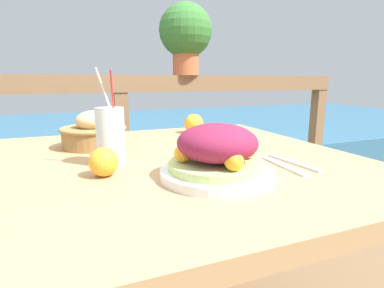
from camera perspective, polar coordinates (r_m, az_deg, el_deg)
patio_table at (r=0.88m, az=-4.55°, el=-8.46°), size 1.06×1.00×0.75m
railing_fence at (r=1.66m, az=-13.27°, el=4.32°), size 2.80×0.08×0.99m
sea_backdrop at (r=4.21m, az=-18.11°, el=0.74°), size 12.00×4.00×0.36m
salad_plate at (r=0.67m, az=4.79°, el=-2.06°), size 0.26×0.26×0.12m
drink_glass at (r=0.80m, az=-15.24°, el=1.45°), size 0.08×0.08×0.25m
bread_basket at (r=1.04m, az=-18.20°, el=2.08°), size 0.21×0.21×0.12m
potted_plant at (r=1.76m, az=-1.23°, el=20.29°), size 0.29×0.29×0.39m
fork at (r=0.80m, az=16.93°, el=-3.98°), size 0.03×0.18×0.00m
knife at (r=0.84m, az=18.74°, el=-3.36°), size 0.03×0.18×0.00m
orange_near_basket at (r=1.25m, az=0.34°, el=3.91°), size 0.08×0.08×0.08m
orange_near_glass at (r=0.71m, az=-16.47°, el=-3.32°), size 0.07×0.07×0.07m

